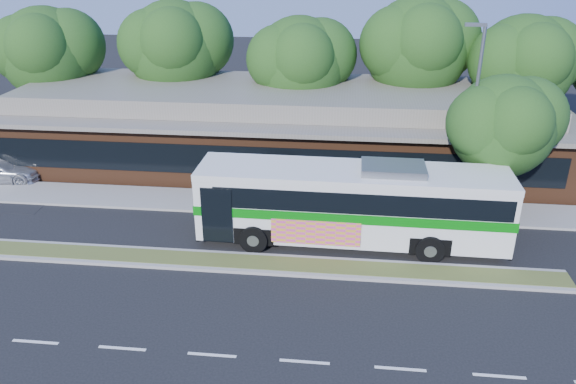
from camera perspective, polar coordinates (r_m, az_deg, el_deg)
name	(u,v)px	position (r m, az deg, el deg)	size (l,w,h in m)	color
ground	(241,272)	(22.93, -4.84, -8.10)	(120.00, 120.00, 0.00)	black
median_strip	(243,263)	(23.39, -4.58, -7.17)	(26.00, 1.10, 0.15)	#425423
sidewalk	(264,203)	(28.44, -2.48, -1.16)	(44.00, 2.60, 0.12)	gray
plaza_building	(279,125)	(33.78, -0.89, 6.79)	(33.20, 11.20, 4.45)	#512C19
lamp_post	(472,119)	(26.64, 18.16, 7.04)	(0.93, 0.18, 9.07)	slate
tree_bg_a	(54,51)	(39.38, -22.67, 13.10)	(6.47, 5.80, 8.63)	black
tree_bg_b	(182,46)	(37.19, -10.73, 14.37)	(6.69, 6.00, 9.00)	black
tree_bg_c	(306,60)	(34.87, 1.87, 13.21)	(6.24, 5.60, 8.26)	black
tree_bg_d	(424,46)	(35.90, 13.66, 14.23)	(6.91, 6.20, 9.37)	black
tree_bg_e	(529,63)	(36.28, 23.32, 11.98)	(6.47, 5.80, 8.50)	black
transit_bus	(353,199)	(24.25, 6.64, -0.71)	(13.33, 3.27, 3.73)	silver
sidewalk_tree	(510,124)	(27.42, 21.61, 6.48)	(5.20, 4.66, 6.89)	black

